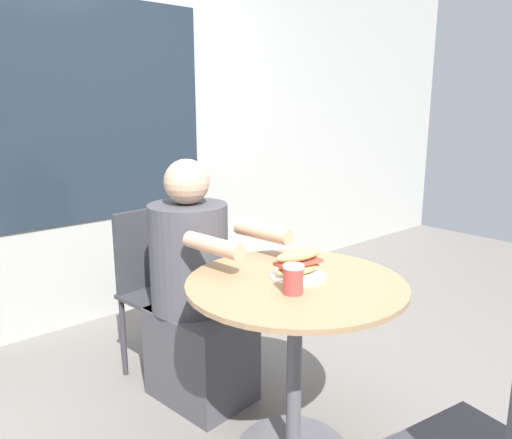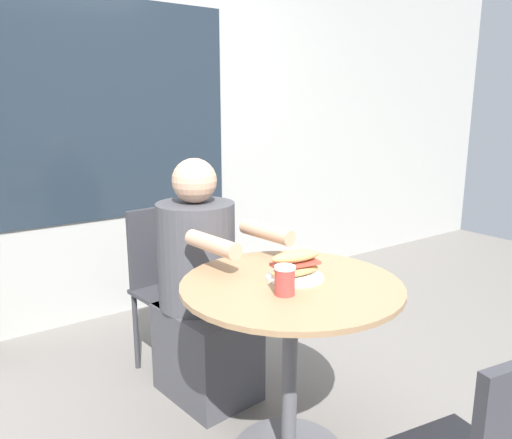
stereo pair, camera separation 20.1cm
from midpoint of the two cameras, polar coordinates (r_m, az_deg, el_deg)
The scene contains 6 objects.
storefront_wall at distance 3.36m, azimuth -14.65°, elevation 12.58°, with size 8.00×0.09×2.80m.
cafe_table at distance 1.97m, azimuth 6.95°, elevation -12.47°, with size 0.84×0.84×0.75m.
diner_chair at distance 2.69m, azimuth -7.99°, elevation -6.17°, with size 0.42×0.42×0.87m.
seated_diner at distance 2.42m, azimuth -3.80°, elevation -8.88°, with size 0.42×0.68×1.16m.
sandwich_on_plate at distance 1.93m, azimuth 7.50°, elevation -5.37°, with size 0.22×0.22×0.11m.
drink_cup at distance 1.76m, azimuth 6.59°, elevation -6.97°, with size 0.08×0.08×0.11m.
Camera 2 is at (-1.13, -1.37, 1.40)m, focal length 35.00 mm.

